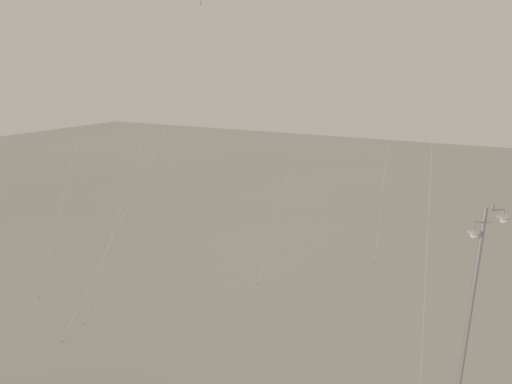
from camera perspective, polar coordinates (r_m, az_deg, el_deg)
The scene contains 4 objects.
ground at distance 28.48m, azimuth -5.05°, elevation -16.22°, with size 160.00×160.00×0.00m, color gray.
street_lamp at distance 23.70m, azimuth 20.86°, elevation -10.69°, with size 1.41×1.14×8.82m.
kite_3 at distance 31.49m, azimuth -8.46°, elevation 13.17°, with size 4.00×6.67×18.76m.
kite_4 at distance 31.41m, azimuth 17.79°, elevation 17.56°, with size 3.18×11.65×23.05m.
Camera 1 is at (14.25, -20.38, 13.89)m, focal length 40.00 mm.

